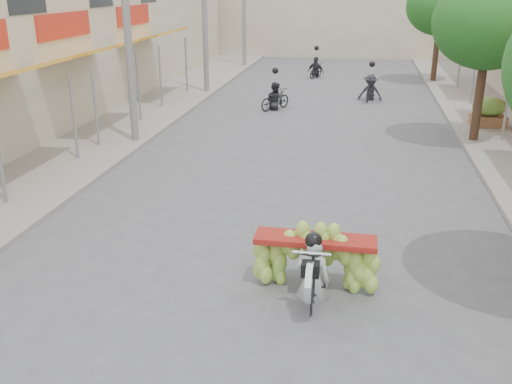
% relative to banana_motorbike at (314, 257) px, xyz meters
% --- Properties ---
extents(sidewalk_left, '(4.00, 60.00, 0.12)m').
position_rel_banana_motorbike_xyz_m(sidewalk_left, '(-8.07, 11.46, -0.62)').
color(sidewalk_left, gray).
rests_on(sidewalk_left, ground).
extents(far_building, '(20.00, 6.00, 7.00)m').
position_rel_banana_motorbike_xyz_m(far_building, '(-1.07, 34.46, 2.82)').
color(far_building, '#BEB196').
rests_on(far_building, ground).
extents(utility_pole_mid, '(0.60, 0.24, 8.00)m').
position_rel_banana_motorbike_xyz_m(utility_pole_mid, '(-6.47, 8.46, 3.35)').
color(utility_pole_mid, slate).
rests_on(utility_pole_mid, ground).
extents(utility_pole_far, '(0.60, 0.24, 8.00)m').
position_rel_banana_motorbike_xyz_m(utility_pole_far, '(-6.47, 17.46, 3.35)').
color(utility_pole_far, slate).
rests_on(utility_pole_far, ground).
extents(street_tree_mid, '(3.40, 3.40, 5.25)m').
position_rel_banana_motorbike_xyz_m(street_tree_mid, '(4.33, 10.46, 3.11)').
color(street_tree_mid, '#3A2719').
rests_on(street_tree_mid, ground).
extents(street_tree_far, '(3.40, 3.40, 5.25)m').
position_rel_banana_motorbike_xyz_m(street_tree_far, '(4.33, 22.46, 3.11)').
color(street_tree_far, '#3A2719').
rests_on(street_tree_far, ground).
extents(produce_crate_far, '(1.20, 0.88, 1.16)m').
position_rel_banana_motorbike_xyz_m(produce_crate_far, '(5.13, 12.46, 0.04)').
color(produce_crate_far, brown).
rests_on(produce_crate_far, ground).
extents(banana_motorbike, '(2.20, 1.88, 2.00)m').
position_rel_banana_motorbike_xyz_m(banana_motorbike, '(0.00, 0.00, 0.00)').
color(banana_motorbike, black).
rests_on(banana_motorbike, ground).
extents(pedestrian, '(1.02, 0.80, 1.81)m').
position_rel_banana_motorbike_xyz_m(pedestrian, '(4.97, 12.81, 0.35)').
color(pedestrian, white).
rests_on(pedestrian, ground).
extents(bg_motorbike_a, '(1.32, 1.60, 1.95)m').
position_rel_banana_motorbike_xyz_m(bg_motorbike_a, '(-2.79, 14.42, 0.08)').
color(bg_motorbike_a, black).
rests_on(bg_motorbike_a, ground).
extents(bg_motorbike_b, '(1.13, 1.98, 1.95)m').
position_rel_banana_motorbike_xyz_m(bg_motorbike_b, '(1.07, 17.06, 0.15)').
color(bg_motorbike_b, black).
rests_on(bg_motorbike_b, ground).
extents(bg_motorbike_c, '(1.09, 1.50, 1.95)m').
position_rel_banana_motorbike_xyz_m(bg_motorbike_c, '(-1.81, 22.98, 0.17)').
color(bg_motorbike_c, black).
rests_on(bg_motorbike_c, ground).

